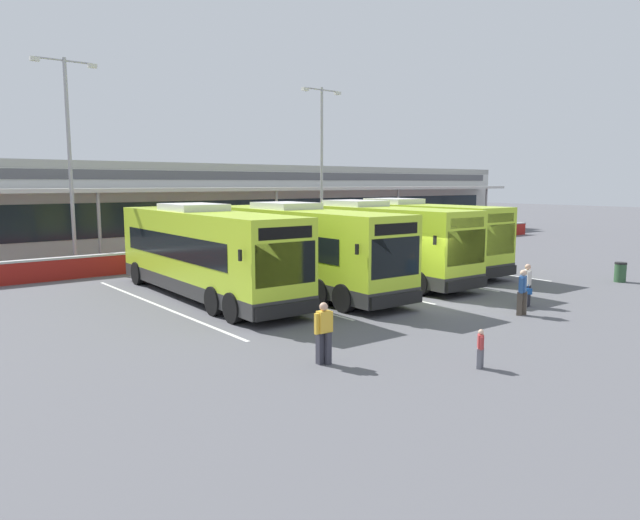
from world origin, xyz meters
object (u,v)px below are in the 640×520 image
object	(u,v)px
pedestrian_with_handbag	(527,284)
litter_bin	(620,272)
coach_bus_left_centre	(298,249)
pedestrian_child	(480,347)
pedestrian_in_dark_coat	(522,291)
coach_bus_leftmost	(205,254)
pedestrian_near_bin	(324,331)
coach_bus_right_centre	(406,236)
coach_bus_centre	(368,242)
lamp_post_west	(69,151)
lamp_post_centre	(322,158)

from	to	relation	value
pedestrian_with_handbag	litter_bin	size ratio (longest dim) A/B	1.74
coach_bus_left_centre	pedestrian_child	distance (m)	11.93
coach_bus_left_centre	pedestrian_in_dark_coat	distance (m)	9.47
coach_bus_leftmost	pedestrian_near_bin	bearing A→B (deg)	-100.23
coach_bus_right_centre	coach_bus_left_centre	bearing A→B (deg)	-169.75
pedestrian_with_handbag	pedestrian_child	world-z (taller)	pedestrian_with_handbag
coach_bus_centre	pedestrian_in_dark_coat	bearing A→B (deg)	-97.84
coach_bus_right_centre	coach_bus_centre	bearing A→B (deg)	-163.98
pedestrian_with_handbag	pedestrian_in_dark_coat	bearing A→B (deg)	-154.00
pedestrian_with_handbag	pedestrian_in_dark_coat	world-z (taller)	same
lamp_post_west	lamp_post_centre	world-z (taller)	same
coach_bus_left_centre	pedestrian_in_dark_coat	bearing A→B (deg)	-69.96
pedestrian_near_bin	lamp_post_centre	bearing A→B (deg)	51.25
coach_bus_left_centre	coach_bus_centre	size ratio (longest dim) A/B	1.00
coach_bus_right_centre	litter_bin	distance (m)	10.56
pedestrian_in_dark_coat	lamp_post_centre	size ratio (longest dim) A/B	0.15
coach_bus_leftmost	pedestrian_near_bin	xyz separation A→B (m)	(-1.78, -9.86, -0.91)
coach_bus_right_centre	litter_bin	bearing A→B (deg)	-63.68
coach_bus_left_centre	litter_bin	world-z (taller)	coach_bus_left_centre
coach_bus_right_centre	litter_bin	xyz separation A→B (m)	(4.64, -9.39, -1.32)
pedestrian_child	pedestrian_in_dark_coat	bearing A→B (deg)	23.59
lamp_post_west	litter_bin	world-z (taller)	lamp_post_west
coach_bus_left_centre	lamp_post_west	distance (m)	14.19
coach_bus_left_centre	coach_bus_right_centre	xyz separation A→B (m)	(8.39, 1.52, 0.00)
litter_bin	lamp_post_centre	bearing A→B (deg)	98.22
pedestrian_with_handbag	coach_bus_right_centre	bearing A→B (deg)	68.97
coach_bus_centre	lamp_post_west	distance (m)	16.28
coach_bus_centre	pedestrian_in_dark_coat	world-z (taller)	coach_bus_centre
pedestrian_in_dark_coat	coach_bus_right_centre	bearing A→B (deg)	63.58
coach_bus_centre	pedestrian_with_handbag	size ratio (longest dim) A/B	7.55
pedestrian_in_dark_coat	pedestrian_with_handbag	bearing A→B (deg)	26.00
pedestrian_near_bin	litter_bin	distance (m)	18.78
pedestrian_in_dark_coat	litter_bin	size ratio (longest dim) A/B	1.74
lamp_post_centre	lamp_post_west	bearing A→B (deg)	176.61
coach_bus_left_centre	lamp_post_centre	distance (m)	15.82
litter_bin	coach_bus_leftmost	bearing A→B (deg)	152.22
litter_bin	coach_bus_left_centre	bearing A→B (deg)	148.87
coach_bus_leftmost	coach_bus_centre	world-z (taller)	same
litter_bin	coach_bus_centre	bearing A→B (deg)	135.86
coach_bus_centre	lamp_post_centre	distance (m)	13.00
coach_bus_centre	pedestrian_near_bin	bearing A→B (deg)	-138.04
pedestrian_in_dark_coat	pedestrian_near_bin	world-z (taller)	same
coach_bus_leftmost	litter_bin	world-z (taller)	coach_bus_leftmost
pedestrian_child	pedestrian_near_bin	world-z (taller)	pedestrian_near_bin
pedestrian_child	litter_bin	xyz separation A→B (m)	(15.89, 3.65, -0.07)
pedestrian_with_handbag	coach_bus_centre	bearing A→B (deg)	91.08
coach_bus_leftmost	lamp_post_centre	size ratio (longest dim) A/B	1.11
coach_bus_centre	litter_bin	size ratio (longest dim) A/B	13.15
pedestrian_child	coach_bus_centre	bearing A→B (deg)	58.30
coach_bus_right_centre	pedestrian_with_handbag	world-z (taller)	coach_bus_right_centre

